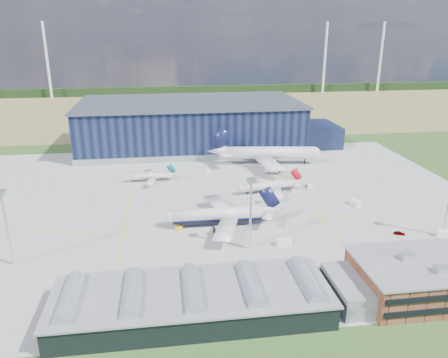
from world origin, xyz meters
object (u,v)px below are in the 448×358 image
(gse_van_a, at_px, (284,242))
(airliner_widebody, at_px, (270,147))
(gse_tug_a, at_px, (123,276))
(car_b, at_px, (160,286))
(airliner_navy, at_px, (218,208))
(gse_tug_c, at_px, (313,157))
(car_a, at_px, (399,233))
(airliner_regional, at_px, (149,173))
(light_mast_center, at_px, (251,203))
(gse_cart_a, at_px, (310,186))
(gse_cart_b, at_px, (209,172))
(airliner_red, at_px, (268,182))
(ops_building, at_px, (444,276))
(light_mast_west, at_px, (5,216))
(gse_van_b, at_px, (355,202))
(gse_van_c, at_px, (443,233))
(gse_tug_b, at_px, (179,228))
(hangar, at_px, (195,126))

(gse_van_a, bearing_deg, airliner_widebody, -13.35)
(gse_tug_a, height_order, car_b, gse_tug_a)
(airliner_navy, distance_m, gse_tug_c, 95.21)
(car_a, bearing_deg, airliner_regional, 74.98)
(airliner_regional, distance_m, gse_tug_a, 79.76)
(airliner_widebody, relative_size, car_a, 15.67)
(light_mast_center, distance_m, gse_cart_a, 63.74)
(airliner_widebody, height_order, gse_cart_b, airliner_widebody)
(airliner_widebody, distance_m, gse_tug_a, 116.93)
(airliner_red, bearing_deg, gse_tug_a, 38.63)
(airliner_widebody, bearing_deg, gse_tug_c, 23.41)
(gse_cart_a, distance_m, car_b, 93.53)
(gse_tug_c, bearing_deg, gse_tug_a, -129.65)
(gse_van_a, relative_size, car_a, 1.36)
(gse_cart_a, height_order, gse_cart_b, gse_cart_a)
(gse_tug_c, bearing_deg, gse_cart_a, -109.31)
(ops_building, height_order, light_mast_west, light_mast_west)
(airliner_regional, relative_size, gse_cart_b, 8.68)
(gse_tug_a, height_order, gse_cart_a, gse_cart_a)
(airliner_red, distance_m, airliner_regional, 53.50)
(airliner_red, height_order, gse_van_b, airliner_red)
(gse_van_c, height_order, car_b, gse_van_c)
(light_mast_center, height_order, gse_tug_b, light_mast_center)
(gse_tug_b, relative_size, gse_van_a, 0.54)
(light_mast_west, distance_m, gse_tug_c, 153.28)
(airliner_widebody, bearing_deg, gse_van_c, -58.21)
(ops_building, height_order, gse_cart_b, ops_building)
(gse_van_a, xyz_separation_m, gse_cart_a, (25.13, 49.56, -0.34))
(light_mast_center, height_order, gse_van_b, light_mast_center)
(gse_van_c, bearing_deg, gse_van_a, 98.77)
(ops_building, distance_m, gse_van_c, 35.77)
(light_mast_west, height_order, gse_van_a, light_mast_west)
(airliner_widebody, distance_m, gse_van_c, 93.90)
(airliner_navy, distance_m, gse_van_c, 74.96)
(light_mast_west, xyz_separation_m, car_b, (42.37, -18.00, -14.81))
(ops_building, bearing_deg, airliner_red, 110.26)
(gse_cart_a, xyz_separation_m, gse_cart_b, (-40.92, 25.45, -0.15))
(hangar, relative_size, gse_tug_c, 42.78)
(gse_cart_a, bearing_deg, hangar, 125.38)
(gse_cart_b, height_order, car_a, car_a)
(airliner_navy, height_order, gse_van_c, airliner_navy)
(airliner_widebody, bearing_deg, gse_van_b, -62.40)
(airliner_red, relative_size, gse_van_a, 5.93)
(gse_tug_b, bearing_deg, airliner_widebody, 85.49)
(hangar, height_order, airliner_regional, hangar)
(light_mast_center, bearing_deg, car_a, 2.70)
(gse_van_b, height_order, car_b, gse_van_b)
(gse_van_c, bearing_deg, gse_cart_a, 39.46)
(airliner_red, bearing_deg, gse_tug_b, 29.84)
(gse_tug_b, xyz_separation_m, gse_van_a, (32.50, -15.78, 0.50))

